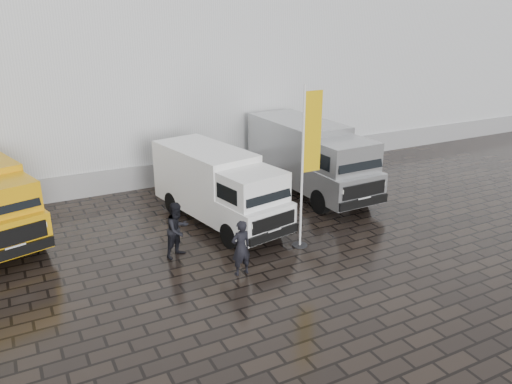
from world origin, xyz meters
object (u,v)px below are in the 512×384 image
at_px(flagpole, 308,159).
at_px(van_white, 219,188).
at_px(van_silver, 310,159).
at_px(person_tent, 178,230).
at_px(person_front, 241,248).
at_px(wheelie_bin, 347,151).

bearing_deg(flagpole, van_white, 119.98).
height_order(van_silver, flagpole, flagpole).
distance_m(van_white, van_silver, 4.77).
bearing_deg(person_tent, person_front, -84.16).
xyz_separation_m(van_silver, person_tent, (-6.78, -3.03, -0.57)).
height_order(person_front, person_tent, person_tent).
bearing_deg(van_silver, person_tent, -157.47).
bearing_deg(van_white, person_tent, -150.74).
height_order(flagpole, person_front, flagpole).
xyz_separation_m(wheelie_bin, person_front, (-9.94, -8.18, 0.34)).
height_order(van_silver, wheelie_bin, van_silver).
bearing_deg(van_white, wheelie_bin, 15.53).
xyz_separation_m(van_white, person_tent, (-2.17, -1.82, -0.41)).
bearing_deg(person_front, van_white, -108.80).
xyz_separation_m(van_silver, flagpole, (-2.91, -4.16, 1.44)).
relative_size(van_white, wheelie_bin, 6.05).
relative_size(wheelie_bin, person_front, 0.59).
bearing_deg(person_front, van_silver, -142.78).
relative_size(van_white, flagpole, 1.15).
xyz_separation_m(wheelie_bin, person_tent, (-11.14, -6.25, 0.38)).
bearing_deg(wheelie_bin, person_tent, -157.30).
bearing_deg(flagpole, person_tent, 163.64).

